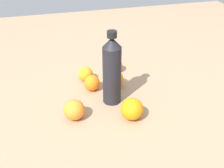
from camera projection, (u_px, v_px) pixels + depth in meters
The scene contains 8 objects.
ground_plane at pixel (117, 100), 1.19m from camera, with size 2.40×2.40×0.00m, color #9E7F60.
water_bottle at pixel (112, 70), 1.12m from camera, with size 0.07×0.07×0.30m.
orange_0 at pixel (74, 110), 1.07m from camera, with size 0.08×0.08×0.08m, color orange.
orange_1 at pixel (86, 74), 1.31m from camera, with size 0.07×0.07×0.07m, color orange.
orange_2 at pixel (92, 83), 1.24m from camera, with size 0.07×0.07×0.07m, color orange.
orange_3 at pixel (132, 109), 1.07m from camera, with size 0.08×0.08×0.08m, color orange.
orange_4 at pixel (116, 79), 1.27m from camera, with size 0.07×0.07×0.07m, color orange.
orange_5 at pixel (115, 65), 1.39m from camera, with size 0.06×0.06×0.06m, color orange.
Camera 1 is at (0.27, 0.95, 0.68)m, focal length 47.06 mm.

